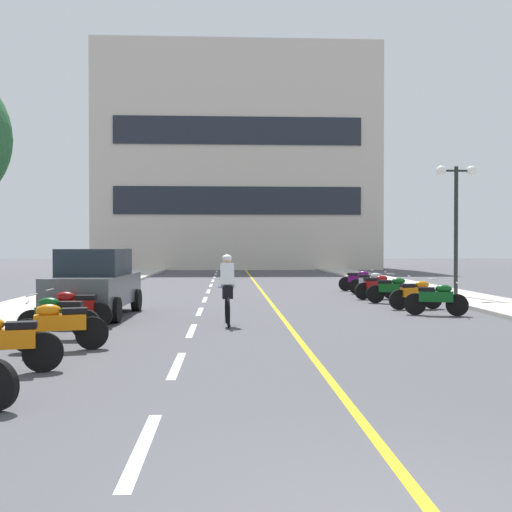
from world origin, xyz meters
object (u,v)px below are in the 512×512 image
at_px(street_lamp_mid, 456,199).
at_px(motorcycle_9, 371,283).
at_px(motorcycle_1, 3,342).
at_px(cyclist_rider, 227,288).
at_px(motorcycle_7, 393,289).
at_px(parked_car_near, 95,283).
at_px(motorcycle_5, 436,298).
at_px(motorcycle_10, 359,280).
at_px(motorcycle_2, 60,325).
at_px(motorcycle_8, 377,286).
at_px(motorcycle_6, 416,294).
at_px(motorcycle_4, 74,308).
at_px(motorcycle_3, 58,316).

xyz_separation_m(street_lamp_mid, motorcycle_9, (-2.58, 2.11, -3.10)).
distance_m(motorcycle_1, cyclist_rider, 6.44).
bearing_deg(motorcycle_7, parked_car_near, -159.35).
relative_size(motorcycle_1, cyclist_rider, 0.95).
distance_m(motorcycle_5, motorcycle_10, 9.09).
bearing_deg(motorcycle_7, cyclist_rider, -135.61).
distance_m(motorcycle_2, motorcycle_8, 13.40).
distance_m(motorcycle_1, motorcycle_2, 2.03).
height_order(parked_car_near, motorcycle_8, parked_car_near).
xyz_separation_m(parked_car_near, motorcycle_9, (9.18, 7.11, -0.44)).
bearing_deg(motorcycle_1, motorcycle_10, 61.58).
height_order(parked_car_near, motorcycle_5, parked_car_near).
bearing_deg(cyclist_rider, motorcycle_9, 58.18).
height_order(parked_car_near, motorcycle_6, parked_car_near).
relative_size(street_lamp_mid, motorcycle_5, 2.84).
distance_m(motorcycle_8, motorcycle_9, 2.13).
bearing_deg(motorcycle_4, motorcycle_9, 46.31).
relative_size(street_lamp_mid, motorcycle_7, 2.75).
bearing_deg(motorcycle_3, motorcycle_6, 31.23).
bearing_deg(motorcycle_2, motorcycle_6, 38.55).
xyz_separation_m(motorcycle_3, motorcycle_7, (8.90, 7.45, 0.00)).
height_order(motorcycle_1, motorcycle_8, same).
xyz_separation_m(motorcycle_5, motorcycle_6, (-0.04, 1.66, 0.00)).
bearing_deg(motorcycle_3, motorcycle_7, 39.93).
xyz_separation_m(motorcycle_2, motorcycle_9, (8.65, 12.57, 0.00)).
xyz_separation_m(street_lamp_mid, motorcycle_1, (-11.52, -12.47, -3.10)).
relative_size(street_lamp_mid, motorcycle_10, 2.83).
bearing_deg(motorcycle_6, motorcycle_5, -88.58).
bearing_deg(street_lamp_mid, motorcycle_7, -149.57).
relative_size(street_lamp_mid, cyclist_rider, 2.63).
height_order(motorcycle_3, motorcycle_4, same).
bearing_deg(street_lamp_mid, motorcycle_1, -132.71).
bearing_deg(cyclist_rider, motorcycle_6, 31.12).
bearing_deg(motorcycle_7, motorcycle_6, -84.49).
relative_size(motorcycle_1, motorcycle_3, 0.98).
height_order(motorcycle_7, cyclist_rider, cyclist_rider).
relative_size(parked_car_near, motorcycle_4, 2.51).
distance_m(motorcycle_7, motorcycle_10, 5.49).
height_order(motorcycle_7, motorcycle_8, same).
relative_size(parked_car_near, motorcycle_7, 2.52).
bearing_deg(motorcycle_4, motorcycle_1, -87.77).
distance_m(motorcycle_1, motorcycle_7, 13.97).
height_order(motorcycle_4, motorcycle_7, same).
xyz_separation_m(motorcycle_2, cyclist_rider, (3.02, 3.50, 0.41)).
bearing_deg(motorcycle_5, motorcycle_4, -166.27).
bearing_deg(cyclist_rider, motorcycle_8, 52.49).
xyz_separation_m(motorcycle_10, cyclist_rider, (-5.54, -10.84, 0.41)).
bearing_deg(motorcycle_8, motorcycle_2, -128.65).
bearing_deg(motorcycle_3, motorcycle_1, -88.00).
relative_size(motorcycle_7, motorcycle_8, 1.01).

